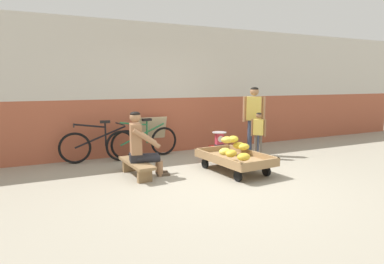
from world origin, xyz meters
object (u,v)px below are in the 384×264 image
at_px(low_bench, 136,165).
at_px(plastic_crate, 219,153).
at_px(vendor_seated, 141,144).
at_px(customer_adult, 254,113).
at_px(banana_cart, 234,159).
at_px(sign_board, 151,135).
at_px(customer_child, 258,130).
at_px(weighing_scale, 219,139).
at_px(bicycle_near_left, 101,145).
at_px(shopping_bag, 240,156).
at_px(bicycle_far_left, 143,142).

xyz_separation_m(low_bench, plastic_crate, (1.97, 0.50, -0.05)).
bearing_deg(vendor_seated, customer_adult, 10.91).
distance_m(banana_cart, low_bench, 1.77).
relative_size(sign_board, customer_child, 0.87).
bearing_deg(low_bench, customer_adult, 10.29).
height_order(weighing_scale, bicycle_near_left, bicycle_near_left).
bearing_deg(bicycle_near_left, shopping_bag, -26.57).
distance_m(bicycle_near_left, customer_adult, 3.37).
height_order(banana_cart, shopping_bag, banana_cart).
distance_m(banana_cart, vendor_seated, 1.72).
bearing_deg(vendor_seated, banana_cart, -16.63).
distance_m(customer_adult, shopping_bag, 1.12).
bearing_deg(low_bench, bicycle_near_left, 103.69).
bearing_deg(vendor_seated, customer_child, 4.72).
bearing_deg(bicycle_near_left, banana_cart, -42.84).
xyz_separation_m(plastic_crate, bicycle_near_left, (-2.30, 0.90, 0.20)).
bearing_deg(banana_cart, bicycle_near_left, 137.16).
height_order(bicycle_far_left, sign_board, sign_board).
relative_size(vendor_seated, shopping_bag, 4.75).
distance_m(plastic_crate, bicycle_far_left, 1.67).
bearing_deg(low_bench, shopping_bag, 2.66).
distance_m(bicycle_near_left, bicycle_far_left, 0.89).
relative_size(low_bench, bicycle_near_left, 0.67).
relative_size(weighing_scale, sign_board, 0.35).
relative_size(vendor_seated, bicycle_near_left, 0.69).
height_order(sign_board, customer_child, customer_child).
bearing_deg(sign_board, bicycle_near_left, -166.18).
height_order(vendor_seated, customer_child, vendor_seated).
bearing_deg(banana_cart, customer_adult, 41.29).
xyz_separation_m(banana_cart, customer_adult, (1.16, 1.02, 0.71)).
relative_size(banana_cart, bicycle_far_left, 0.91).
xyz_separation_m(sign_board, customer_adult, (2.02, -1.17, 0.52)).
relative_size(bicycle_near_left, bicycle_far_left, 1.00).
height_order(banana_cart, plastic_crate, banana_cart).
bearing_deg(plastic_crate, banana_cart, -104.82).
bearing_deg(vendor_seated, weighing_scale, 15.28).
height_order(plastic_crate, bicycle_near_left, bicycle_near_left).
height_order(low_bench, customer_adult, customer_adult).
distance_m(plastic_crate, shopping_bag, 0.48).
relative_size(banana_cart, shopping_bag, 6.26).
relative_size(bicycle_near_left, sign_board, 1.92).
relative_size(banana_cart, low_bench, 1.35).
height_order(bicycle_near_left, shopping_bag, bicycle_near_left).
height_order(plastic_crate, sign_board, sign_board).
xyz_separation_m(bicycle_near_left, bicycle_far_left, (0.89, -0.03, 0.00)).
xyz_separation_m(bicycle_far_left, customer_adult, (2.31, -0.85, 0.60)).
relative_size(vendor_seated, weighing_scale, 3.80).
bearing_deg(weighing_scale, low_bench, -165.79).
height_order(bicycle_far_left, shopping_bag, bicycle_far_left).
distance_m(bicycle_far_left, customer_child, 2.51).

